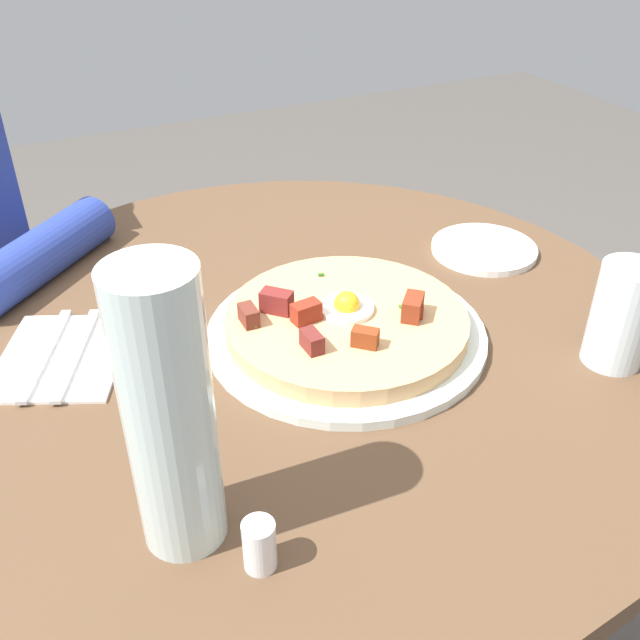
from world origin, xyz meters
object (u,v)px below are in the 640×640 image
dining_table (297,430)px  breakfast_pizza (346,321)px  water_bottle (169,416)px  salt_shaker (259,545)px  pepper_shaker (16,273)px  knife (77,353)px  fork (46,353)px  water_glass (622,315)px  pizza_plate (346,334)px  bread_plate (484,249)px

dining_table → breakfast_pizza: (-0.05, 0.04, 0.19)m
water_bottle → salt_shaker: 0.13m
salt_shaker → pepper_shaker: 0.57m
knife → water_bottle: 0.33m
fork → water_glass: (-0.59, 0.30, 0.06)m
fork → pepper_shaker: 0.18m
dining_table → knife: bearing=-13.5°
fork → water_bottle: bearing=37.4°
fork → salt_shaker: (-0.11, 0.38, 0.02)m
pizza_plate → fork: size_ratio=1.88×
fork → knife: bearing=90.0°
pizza_plate → water_glass: size_ratio=2.74×
salt_shaker → water_glass: bearing=-170.1°
breakfast_pizza → pepper_shaker: size_ratio=5.50×
water_bottle → salt_shaker: (-0.04, 0.06, -0.11)m
pizza_plate → salt_shaker: bearing=49.8°
bread_plate → water_glass: size_ratio=1.25×
pizza_plate → bread_plate: pizza_plate is taller
pizza_plate → breakfast_pizza: breakfast_pizza is taller
salt_shaker → pepper_shaker: bearing=-77.7°
dining_table → water_bottle: (0.21, 0.24, 0.30)m
fork → water_bottle: size_ratio=0.69×
water_glass → fork: bearing=-26.7°
bread_plate → fork: (0.62, -0.01, 0.00)m
pepper_shaker → dining_table: bearing=139.1°
pizza_plate → breakfast_pizza: bearing=9.0°
water_bottle → pizza_plate: bearing=-143.2°
breakfast_pizza → water_glass: (-0.26, 0.18, 0.04)m
water_glass → pepper_shaker: size_ratio=2.33×
water_bottle → pepper_shaker: size_ratio=4.94×
breakfast_pizza → fork: bearing=-19.8°
bread_plate → fork: size_ratio=0.86×
breakfast_pizza → knife: 0.32m
dining_table → water_glass: (-0.30, 0.22, 0.23)m
dining_table → pizza_plate: pizza_plate is taller
breakfast_pizza → water_glass: size_ratio=2.36×
fork → salt_shaker: salt_shaker is taller
dining_table → pepper_shaker: pepper_shaker is taller
knife → pepper_shaker: bearing=-143.4°
dining_table → fork: 0.34m
breakfast_pizza → pepper_shaker: 0.45m
knife → salt_shaker: (-0.08, 0.36, 0.02)m
bread_plate → fork: bearing=-1.3°
breakfast_pizza → pepper_shaker: (0.34, -0.30, 0.00)m
knife → water_glass: bearing=88.2°
salt_shaker → bread_plate: bearing=-144.3°
breakfast_pizza → knife: breakfast_pizza is taller
knife → salt_shaker: size_ratio=3.73×
salt_shaker → water_bottle: bearing=-54.7°
breakfast_pizza → pepper_shaker: breakfast_pizza is taller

